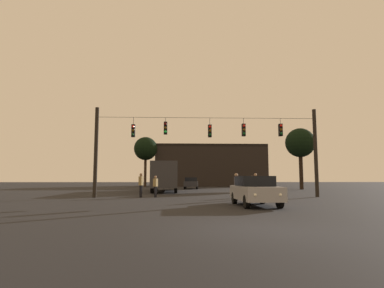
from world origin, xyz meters
name	(u,v)px	position (x,y,z in m)	size (l,w,h in m)	color
ground_plane	(199,192)	(0.00, 24.50, 0.00)	(168.00, 168.00, 0.00)	black
overhead_signal_span	(207,145)	(-0.01, 15.10, 3.93)	(16.92, 0.44, 6.72)	black
city_bus	(165,174)	(-3.62, 25.73, 1.87)	(2.75, 11.05, 3.00)	#2D2D33
car_near_right	(255,190)	(1.78, 7.58, 0.80)	(1.93, 4.38, 1.52)	#99999E
car_far_left	(191,183)	(-0.50, 34.06, 0.80)	(2.09, 4.43, 1.52)	#2D2D33
pedestrian_crossing_left	(236,185)	(1.56, 11.71, 0.98)	(0.33, 0.41, 1.73)	black
pedestrian_crossing_center	(141,183)	(-4.96, 15.25, 1.02)	(0.34, 0.42, 1.78)	black
pedestrian_crossing_right	(155,185)	(-3.87, 15.23, 0.90)	(0.35, 0.42, 1.60)	black
pedestrian_near_bus	(256,183)	(3.63, 15.08, 1.02)	(0.31, 0.40, 1.79)	black
pedestrian_trailing	(252,187)	(2.42, 10.92, 0.87)	(0.25, 0.37, 1.56)	black
corner_building	(209,166)	(3.45, 49.78, 3.63)	(19.24, 9.56, 7.26)	black
tree_left_silhouette	(300,143)	(13.41, 31.40, 5.87)	(3.73, 3.73, 7.81)	black
tree_behind_building	(146,149)	(-7.75, 45.05, 6.31)	(3.91, 3.91, 8.32)	#2D2116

